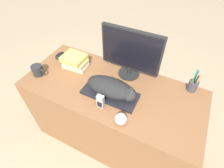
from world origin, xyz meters
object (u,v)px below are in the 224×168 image
object	(u,v)px
computer_mouse	(60,55)
book_stack	(75,61)
coffee_mug	(38,70)
monitor	(131,52)
phone	(101,102)
cat	(112,88)
pen_cup	(193,85)
baseball	(121,119)
keyboard	(110,94)

from	to	relation	value
computer_mouse	book_stack	distance (m)	0.21
coffee_mug	monitor	bearing A→B (deg)	26.93
monitor	phone	size ratio (longest dim) A/B	4.15
cat	phone	bearing A→B (deg)	-101.34
phone	monitor	bearing A→B (deg)	83.73
phone	book_stack	world-z (taller)	phone
computer_mouse	phone	distance (m)	0.71
phone	book_stack	size ratio (longest dim) A/B	0.52
pen_cup	baseball	size ratio (longest dim) A/B	2.66
computer_mouse	book_stack	bearing A→B (deg)	-12.02
pen_cup	coffee_mug	bearing A→B (deg)	-161.49
book_stack	coffee_mug	bearing A→B (deg)	-133.37
cat	book_stack	distance (m)	0.48
phone	pen_cup	bearing A→B (deg)	39.81
cat	baseball	bearing A→B (deg)	-49.31
book_stack	pen_cup	bearing A→B (deg)	9.85
coffee_mug	cat	bearing A→B (deg)	5.69
coffee_mug	phone	bearing A→B (deg)	-5.49
monitor	book_stack	bearing A→B (deg)	-165.84
baseball	book_stack	distance (m)	0.69
computer_mouse	cat	bearing A→B (deg)	-17.57
monitor	coffee_mug	distance (m)	0.79
computer_mouse	book_stack	size ratio (longest dim) A/B	0.50
cat	coffee_mug	world-z (taller)	cat
computer_mouse	coffee_mug	world-z (taller)	coffee_mug
cat	coffee_mug	xyz separation A→B (m)	(-0.66, -0.07, -0.04)
keyboard	computer_mouse	world-z (taller)	computer_mouse
baseball	book_stack	size ratio (longest dim) A/B	0.36
keyboard	computer_mouse	distance (m)	0.67
cat	phone	world-z (taller)	cat
coffee_mug	pen_cup	xyz separation A→B (m)	(1.19, 0.40, 0.01)
keyboard	phone	xyz separation A→B (m)	(-0.01, -0.13, 0.05)
baseball	pen_cup	bearing A→B (deg)	54.19
computer_mouse	coffee_mug	distance (m)	0.27
phone	baseball	bearing A→B (deg)	-16.45
cat	pen_cup	bearing A→B (deg)	32.27
pen_cup	cat	bearing A→B (deg)	-147.73
baseball	monitor	bearing A→B (deg)	106.46
monitor	book_stack	distance (m)	0.51
keyboard	phone	distance (m)	0.14
computer_mouse	coffee_mug	bearing A→B (deg)	-92.01
coffee_mug	pen_cup	size ratio (longest dim) A/B	0.57
pen_cup	phone	size ratio (longest dim) A/B	1.81
coffee_mug	baseball	bearing A→B (deg)	-7.98
keyboard	baseball	world-z (taller)	baseball
baseball	cat	bearing A→B (deg)	130.69
monitor	cat	bearing A→B (deg)	-93.93
cat	book_stack	size ratio (longest dim) A/B	1.74
keyboard	phone	world-z (taller)	phone
keyboard	cat	distance (m)	0.08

